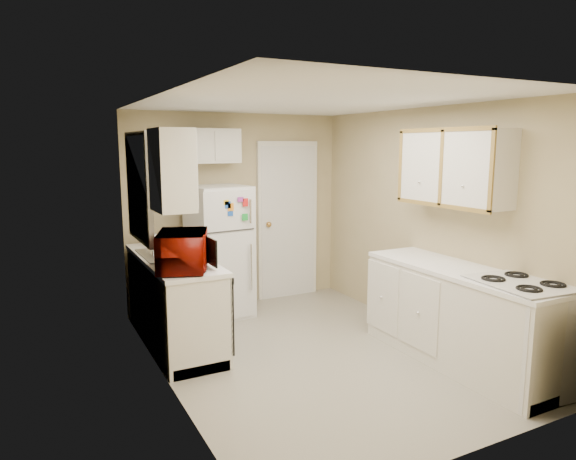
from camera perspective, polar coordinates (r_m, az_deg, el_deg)
name	(u,v)px	position (r m, az deg, el deg)	size (l,w,h in m)	color
floor	(312,354)	(5.15, 2.63, -13.55)	(3.80, 3.80, 0.00)	#ACA798
ceiling	(314,101)	(4.76, 2.85, 14.11)	(3.80, 3.80, 0.00)	white
wall_left	(164,246)	(4.30, -13.65, -1.71)	(3.80, 3.80, 0.00)	tan
wall_right	(427,222)	(5.64, 15.15, 0.83)	(3.80, 3.80, 0.00)	tan
wall_back	(237,210)	(6.51, -5.68, 2.22)	(2.80, 2.80, 0.00)	tan
wall_front	(468,279)	(3.34, 19.34, -5.12)	(2.80, 2.80, 0.00)	tan
left_counter	(174,300)	(5.39, -12.54, -7.62)	(0.60, 1.80, 0.90)	silver
dishwasher	(221,309)	(4.92, -7.42, -8.67)	(0.03, 0.58, 0.72)	black
sink	(169,258)	(5.43, -13.10, -3.05)	(0.54, 0.74, 0.16)	gray
microwave	(183,253)	(4.70, -11.60, -2.55)	(0.34, 0.62, 0.41)	#840E04
soap_bottle	(151,237)	(5.92, -14.94, -0.73)	(0.09, 0.09, 0.20)	white
window_blinds	(140,187)	(5.27, -16.15, 4.59)	(0.10, 0.98, 1.08)	silver
upper_cabinet_left	(172,170)	(4.47, -12.76, 6.51)	(0.30, 0.45, 0.70)	silver
refrigerator	(220,252)	(6.07, -7.62, -2.41)	(0.64, 0.62, 1.55)	silver
cabinet_over_fridge	(209,146)	(6.18, -8.77, 9.22)	(0.70, 0.30, 0.40)	silver
interior_door	(288,221)	(6.78, -0.03, 1.03)	(0.86, 0.06, 2.08)	silver
right_counter	(459,316)	(5.05, 18.42, -9.08)	(0.60, 2.00, 0.90)	silver
stove	(518,336)	(4.71, 24.22, -10.65)	(0.61, 0.76, 0.92)	silver
upper_cabinet_right	(454,168)	(5.12, 17.98, 6.62)	(0.30, 1.20, 0.70)	silver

